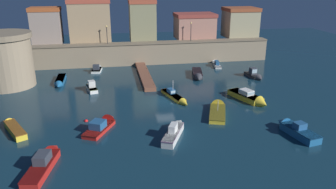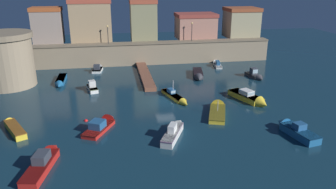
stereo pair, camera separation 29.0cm
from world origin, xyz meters
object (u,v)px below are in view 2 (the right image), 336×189
at_px(fortress_tower, 6,59).
at_px(moored_boat_4, 176,97).
at_px(moored_boat_1, 294,129).
at_px(moored_boat_2, 92,87).
at_px(moored_boat_11, 217,64).
at_px(quay_lamp_1, 192,29).
at_px(moored_boat_7, 61,81).
at_px(quay_lamp_0, 108,32).
at_px(moored_boat_6, 256,76).
at_px(moored_boat_8, 103,124).
at_px(moored_boat_0, 198,75).
at_px(moored_boat_13, 98,68).
at_px(moored_boat_12, 13,127).
at_px(moored_boat_5, 251,98).
at_px(moored_boat_10, 218,109).
at_px(moored_boat_9, 44,161).
at_px(moored_boat_3, 174,131).
at_px(mooring_buoy_0, 86,121).

xyz_separation_m(fortress_tower, moored_boat_4, (24.47, -10.55, -3.91)).
xyz_separation_m(moored_boat_1, moored_boat_2, (-22.32, 18.93, -0.02)).
bearing_deg(moored_boat_11, moored_boat_2, 123.82).
height_order(quay_lamp_1, moored_boat_7, quay_lamp_1).
distance_m(quay_lamp_0, moored_boat_1, 39.04).
xyz_separation_m(fortress_tower, quay_lamp_0, (15.47, 10.08, 2.29)).
distance_m(moored_boat_6, moored_boat_8, 29.44).
height_order(moored_boat_0, moored_boat_11, moored_boat_0).
height_order(moored_boat_4, moored_boat_8, moored_boat_4).
relative_size(moored_boat_4, moored_boat_13, 1.63).
bearing_deg(moored_boat_1, moored_boat_13, 24.80).
distance_m(fortress_tower, moored_boat_2, 13.90).
bearing_deg(moored_boat_12, quay_lamp_1, -73.05).
xyz_separation_m(moored_boat_2, moored_boat_4, (11.77, -6.31, -0.18)).
xyz_separation_m(quay_lamp_1, moored_boat_8, (-17.07, -28.04, -6.25)).
xyz_separation_m(moored_boat_4, moored_boat_12, (-19.80, -6.38, 0.08)).
xyz_separation_m(moored_boat_7, moored_boat_11, (28.20, 6.68, -0.04)).
xyz_separation_m(moored_boat_0, moored_boat_11, (5.58, 7.11, -0.10)).
xyz_separation_m(quay_lamp_0, moored_boat_5, (18.86, -23.15, -6.03)).
relative_size(moored_boat_2, moored_boat_5, 0.61).
relative_size(moored_boat_4, moored_boat_10, 1.00).
bearing_deg(moored_boat_8, moored_boat_7, 47.75).
xyz_separation_m(moored_boat_10, moored_boat_12, (-24.08, -1.14, 0.08)).
bearing_deg(moored_boat_8, moored_boat_9, 171.95).
bearing_deg(moored_boat_12, moored_boat_11, -81.03).
bearing_deg(moored_boat_0, moored_boat_6, 88.22).
bearing_deg(moored_boat_6, quay_lamp_1, -155.04).
bearing_deg(fortress_tower, moored_boat_2, -18.48).
bearing_deg(moored_boat_4, moored_boat_6, 101.39).
distance_m(quay_lamp_0, moored_boat_3, 32.64).
relative_size(fortress_tower, mooring_buoy_0, 19.12).
xyz_separation_m(quay_lamp_1, moored_boat_6, (8.07, -12.72, -6.21)).
bearing_deg(moored_boat_5, moored_boat_8, -96.38).
relative_size(moored_boat_4, moored_boat_7, 1.05).
distance_m(moored_boat_3, moored_boat_12, 17.96).
bearing_deg(moored_boat_5, moored_boat_3, -76.28).
distance_m(moored_boat_2, moored_boat_3, 19.48).
relative_size(moored_boat_12, mooring_buoy_0, 13.70).
distance_m(moored_boat_9, moored_boat_12, 9.61).
height_order(quay_lamp_0, moored_boat_1, quay_lamp_0).
bearing_deg(mooring_buoy_0, moored_boat_13, 87.82).
height_order(moored_boat_8, mooring_buoy_0, moored_boat_8).
bearing_deg(moored_boat_10, moored_boat_2, 73.68).
height_order(quay_lamp_1, moored_boat_8, quay_lamp_1).
height_order(quay_lamp_1, moored_boat_6, quay_lamp_1).
bearing_deg(moored_boat_8, moored_boat_6, -31.88).
bearing_deg(moored_boat_6, mooring_buoy_0, -71.48).
relative_size(moored_boat_3, moored_boat_9, 0.88).
distance_m(moored_boat_9, mooring_buoy_0, 9.93).
relative_size(moored_boat_3, moored_boat_6, 1.36).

